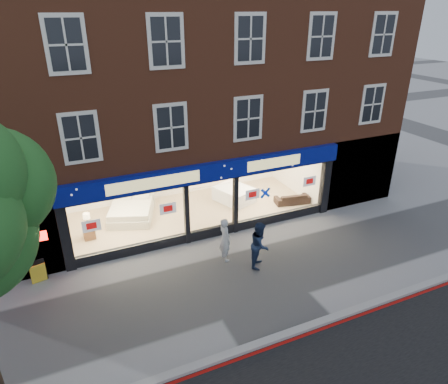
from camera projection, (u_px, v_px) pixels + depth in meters
ground at (245, 278)px, 13.93m from camera, size 120.00×120.00×0.00m
kerb_line at (294, 339)px, 11.35m from camera, size 60.00×0.10×0.01m
kerb_stone at (291, 333)px, 11.50m from camera, size 60.00×0.25×0.12m
showroom_floor at (194, 213)px, 18.26m from camera, size 11.00×4.50×0.10m
building at (175, 57)px, 16.87m from camera, size 19.00×8.26×10.30m
display_bed at (131, 210)px, 17.63m from camera, size 2.48×2.71×1.26m
bedside_table at (89, 232)px, 16.04m from camera, size 0.46×0.46×0.55m
mattress_stack at (234, 194)px, 19.14m from camera, size 1.88×2.09×0.68m
sofa at (292, 198)px, 18.95m from camera, size 1.75×0.94×0.48m
a_board at (38, 272)px, 13.59m from camera, size 0.56×0.42×0.78m
pedestrian_grey at (225, 239)px, 14.64m from camera, size 0.44×0.64×1.70m
pedestrian_blue at (260, 244)px, 14.27m from camera, size 1.05×1.08×1.76m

